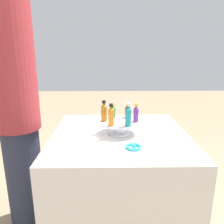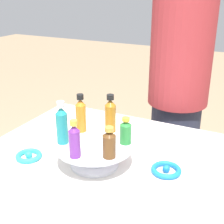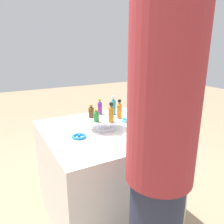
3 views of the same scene
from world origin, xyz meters
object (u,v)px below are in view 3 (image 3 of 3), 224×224
ribbon_bow_blue (79,136)px  bottle_purple (100,107)px  bottle_teal (113,106)px  bottle_green (96,116)px  ribbon_bow_teal (127,120)px  person_figure (160,148)px  bottle_amber (111,113)px  bottle_orange (119,110)px  bottle_brown (91,111)px  display_stand (105,122)px

ribbon_bow_blue → bottle_purple: bearing=-144.8°
bottle_teal → bottle_green: bearing=25.9°
bottle_purple → ribbon_bow_blue: bottle_purple is taller
bottle_purple → ribbon_bow_teal: (-0.23, 0.04, -0.13)m
bottle_green → person_figure: person_figure is taller
bottle_purple → bottle_amber: 0.21m
bottle_green → bottle_orange: size_ratio=0.66×
person_figure → bottle_green: bearing=7.6°
bottle_amber → bottle_orange: size_ratio=1.00×
bottle_orange → bottle_teal: 0.10m
bottle_brown → ribbon_bow_teal: (-0.32, -0.01, -0.12)m
display_stand → ribbon_bow_teal: bearing=-164.2°
bottle_purple → ribbon_bow_blue: 0.32m
bottle_green → display_stand: bearing=-154.1°
bottle_green → ribbon_bow_blue: 0.18m
ribbon_bow_blue → ribbon_bow_teal: bearing=-164.2°
bottle_brown → ribbon_bow_blue: 0.23m
ribbon_bow_blue → bottle_brown: bearing=-139.7°
bottle_green → bottle_orange: (-0.18, 0.01, 0.02)m
bottle_amber → bottle_green: bearing=-34.1°
ribbon_bow_blue → ribbon_bow_teal: (-0.47, -0.13, -0.00)m
bottle_amber → ribbon_bow_teal: (-0.24, -0.17, -0.14)m
bottle_orange → bottle_teal: size_ratio=0.95×
bottle_brown → ribbon_bow_teal: bottle_brown is taller
bottle_green → ribbon_bow_teal: bearing=-161.2°
bottle_green → ribbon_bow_blue: bearing=8.3°
bottle_orange → bottle_brown: bearing=-34.1°
display_stand → ribbon_bow_blue: 0.25m
bottle_green → person_figure: size_ratio=0.05×
bottle_purple → bottle_green: bearing=55.9°
person_figure → bottle_purple: bearing=0.4°
ribbon_bow_teal → bottle_orange: bearing=40.3°
bottle_orange → bottle_teal: (-0.01, -0.10, 0.00)m
bottle_green → bottle_orange: bottle_orange is taller
bottle_brown → ribbon_bow_blue: bottle_brown is taller
bottle_teal → ribbon_bow_teal: 0.20m
bottle_teal → ribbon_bow_blue: bearing=18.8°
display_stand → bottle_amber: (0.01, 0.10, 0.09)m
bottle_purple → person_figure: size_ratio=0.07×
bottle_purple → bottle_orange: bearing=115.9°
bottle_brown → bottle_teal: bearing=175.9°
bottle_green → bottle_amber: bearing=145.9°
bottle_amber → person_figure: 0.60m
bottle_orange → person_figure: 0.67m
bottle_amber → bottle_purple: bearing=-94.1°
bottle_amber → ribbon_bow_teal: bearing=-144.8°
bottle_purple → ribbon_bow_teal: size_ratio=1.31×
bottle_orange → bottle_amber: bearing=25.9°
bottle_teal → bottle_orange: bearing=85.9°
bottle_green → person_figure: 0.66m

